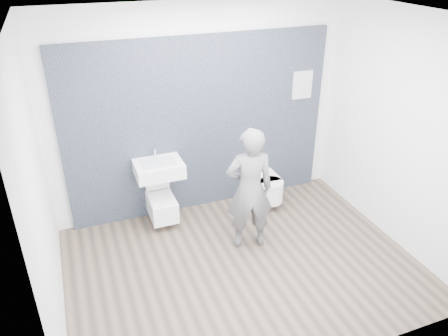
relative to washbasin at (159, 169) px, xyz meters
name	(u,v)px	position (x,y,z in m)	size (l,w,h in m)	color
ground	(242,265)	(0.66, -1.21, -0.82)	(4.00, 4.00, 0.00)	brown
room_shell	(245,128)	(0.66, -1.21, 0.92)	(4.00, 4.00, 4.00)	white
tile_wall	(203,203)	(0.66, 0.26, -0.82)	(3.60, 0.06, 2.40)	black
washbasin	(159,169)	(0.00, 0.00, 0.00)	(0.61, 0.45, 0.45)	white
toilet_square	(162,205)	(0.00, -0.01, -0.55)	(0.34, 0.49, 0.66)	white
toilet_rounded	(267,187)	(1.53, -0.07, -0.55)	(0.35, 0.60, 0.32)	white
info_placard	(294,186)	(2.14, 0.21, -0.82)	(0.29, 0.03, 0.39)	white
visitor	(249,190)	(0.89, -0.85, -0.03)	(0.57, 0.38, 1.57)	slate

